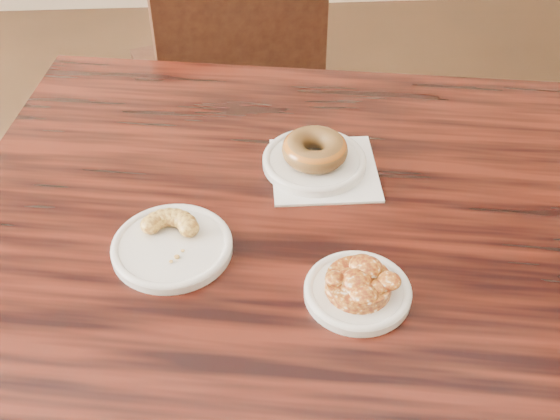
{
  "coord_description": "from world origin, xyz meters",
  "views": [
    {
      "loc": [
        0.18,
        -0.56,
        1.46
      ],
      "look_at": [
        0.23,
        0.18,
        0.8
      ],
      "focal_mm": 45.0,
      "sensor_mm": 36.0,
      "label": 1
    }
  ],
  "objects": [
    {
      "name": "glazed_donut",
      "position": [
        0.29,
        0.33,
        0.78
      ],
      "size": [
        0.11,
        0.11,
        0.04
      ],
      "primitive_type": "torus",
      "color": "brown",
      "rests_on": "plate_donut"
    },
    {
      "name": "plate_cruller",
      "position": [
        0.07,
        0.15,
        0.76
      ],
      "size": [
        0.17,
        0.17,
        0.01
      ],
      "primitive_type": "cylinder",
      "color": "white",
      "rests_on": "cafe_table"
    },
    {
      "name": "chair_far",
      "position": [
        0.12,
        1.12,
        0.45
      ],
      "size": [
        0.58,
        0.58,
        0.9
      ],
      "primitive_type": null,
      "rotation": [
        0.0,
        0.0,
        3.46
      ],
      "color": "black",
      "rests_on": "floor"
    },
    {
      "name": "cruller_fragment",
      "position": [
        0.07,
        0.15,
        0.78
      ],
      "size": [
        0.1,
        0.1,
        0.03
      ],
      "primitive_type": null,
      "color": "brown",
      "rests_on": "plate_cruller"
    },
    {
      "name": "plate_donut",
      "position": [
        0.29,
        0.33,
        0.76
      ],
      "size": [
        0.17,
        0.17,
        0.01
      ],
      "primitive_type": "cylinder",
      "color": "white",
      "rests_on": "napkin"
    },
    {
      "name": "plate_fritter",
      "position": [
        0.32,
        0.06,
        0.76
      ],
      "size": [
        0.14,
        0.14,
        0.01
      ],
      "primitive_type": "cylinder",
      "color": "white",
      "rests_on": "cafe_table"
    },
    {
      "name": "cafe_table",
      "position": [
        0.22,
        0.15,
        0.38
      ],
      "size": [
        1.15,
        1.15,
        0.75
      ],
      "primitive_type": "cube",
      "rotation": [
        0.0,
        0.0,
        -0.16
      ],
      "color": "black",
      "rests_on": "floor"
    },
    {
      "name": "apple_fritter",
      "position": [
        0.32,
        0.06,
        0.78
      ],
      "size": [
        0.12,
        0.12,
        0.03
      ],
      "primitive_type": null,
      "color": "#4C1808",
      "rests_on": "plate_fritter"
    },
    {
      "name": "napkin",
      "position": [
        0.31,
        0.32,
        0.75
      ],
      "size": [
        0.17,
        0.17,
        0.0
      ],
      "primitive_type": "cube",
      "rotation": [
        0.0,
        0.0,
        0.0
      ],
      "color": "white",
      "rests_on": "cafe_table"
    }
  ]
}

